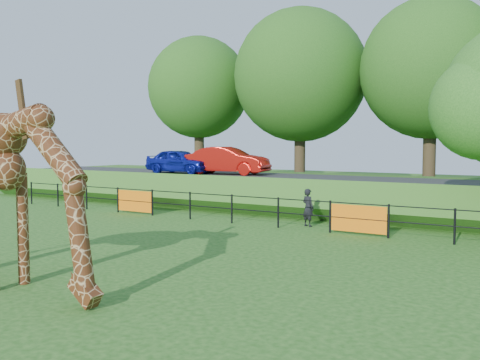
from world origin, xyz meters
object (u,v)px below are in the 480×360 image
Objects in this scene: car_blue at (180,161)px; visitor at (308,208)px; giraffe at (11,198)px; car_red at (228,161)px.

car_blue is 10.88m from visitor.
car_blue is (-8.08, 15.58, 0.15)m from giraffe.
car_red reaches higher than car_blue.
car_blue is at bearing -5.43° from visitor.
giraffe is at bearing -154.23° from car_blue.
visitor is at bearing -135.35° from car_red.
car_blue is 2.74m from car_red.
visitor is at bearing 84.71° from giraffe.
car_red reaches higher than visitor.
car_blue is at bearing 120.72° from giraffe.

